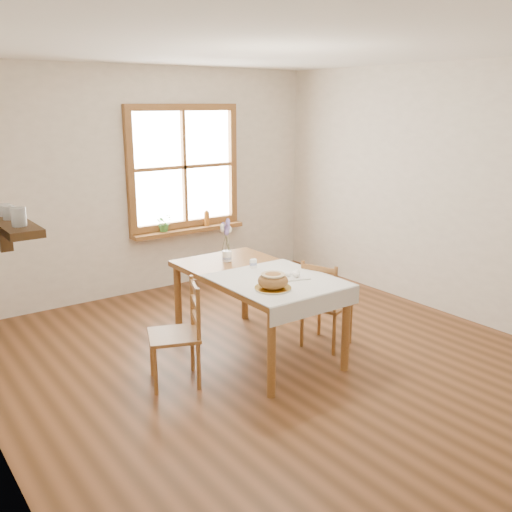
{
  "coord_description": "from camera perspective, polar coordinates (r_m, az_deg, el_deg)",
  "views": [
    {
      "loc": [
        -2.81,
        -3.59,
        2.19
      ],
      "look_at": [
        0.0,
        0.3,
        0.9
      ],
      "focal_mm": 40.0,
      "sensor_mm": 36.0,
      "label": 1
    }
  ],
  "objects": [
    {
      "name": "lavender_bouquet",
      "position": [
        5.29,
        -2.96,
        1.94
      ],
      "size": [
        0.16,
        0.16,
        0.29
      ],
      "primitive_type": null,
      "color": "#7660AA",
      "rests_on": "flower_vase"
    },
    {
      "name": "eggs",
      "position": [
        4.83,
        3.68,
        -1.79
      ],
      "size": [
        0.23,
        0.22,
        0.04
      ],
      "primitive_type": null,
      "rotation": [
        0.0,
        0.0,
        -0.31
      ],
      "color": "white",
      "rests_on": "egg_napkin"
    },
    {
      "name": "chair_left",
      "position": [
        4.61,
        -8.24,
        -7.72
      ],
      "size": [
        0.52,
        0.51,
        0.84
      ],
      "primitive_type": null,
      "rotation": [
        0.0,
        0.0,
        -1.94
      ],
      "color": "brown",
      "rests_on": "ground"
    },
    {
      "name": "wall_shelf",
      "position": [
        3.12,
        -23.25,
        3.02
      ],
      "size": [
        0.16,
        0.6,
        0.24
      ],
      "color": "#442A15",
      "rests_on": "ground"
    },
    {
      "name": "egg_napkin",
      "position": [
        4.84,
        3.68,
        -2.09
      ],
      "size": [
        0.3,
        0.27,
        0.01
      ],
      "primitive_type": "cube",
      "rotation": [
        0.0,
        0.0,
        -0.31
      ],
      "color": "silver",
      "rests_on": "table_linen"
    },
    {
      "name": "pepper_shaker",
      "position": [
        5.11,
        -0.17,
        -0.69
      ],
      "size": [
        0.05,
        0.05,
        0.09
      ],
      "primitive_type": "cylinder",
      "rotation": [
        0.0,
        0.0,
        0.17
      ],
      "color": "white",
      "rests_on": "table_linen"
    },
    {
      "name": "table_linen",
      "position": [
        4.77,
        2.14,
        -2.45
      ],
      "size": [
        0.91,
        0.99,
        0.01
      ],
      "primitive_type": "cube",
      "color": "silver",
      "rests_on": "dining_table"
    },
    {
      "name": "window",
      "position": [
        6.94,
        -7.24,
        8.83
      ],
      "size": [
        1.46,
        0.08,
        1.46
      ],
      "color": "brown",
      "rests_on": "ground"
    },
    {
      "name": "dining_table",
      "position": [
        5.03,
        -0.0,
        -2.58
      ],
      "size": [
        0.9,
        1.6,
        0.75
      ],
      "color": "brown",
      "rests_on": "ground"
    },
    {
      "name": "room_walls",
      "position": [
        4.58,
        2.22,
        8.99
      ],
      "size": [
        4.6,
        5.1,
        2.65
      ],
      "color": "silver",
      "rests_on": "ground"
    },
    {
      "name": "chair_right",
      "position": [
        5.3,
        7.12,
        -4.66
      ],
      "size": [
        0.51,
        0.5,
        0.83
      ],
      "primitive_type": null,
      "rotation": [
        0.0,
        0.0,
        1.91
      ],
      "color": "brown",
      "rests_on": "ground"
    },
    {
      "name": "salt_shaker",
      "position": [
        5.1,
        -0.39,
        -0.73
      ],
      "size": [
        0.05,
        0.05,
        0.09
      ],
      "primitive_type": "cylinder",
      "rotation": [
        0.0,
        0.0,
        -0.23
      ],
      "color": "white",
      "rests_on": "table_linen"
    },
    {
      "name": "window_sill",
      "position": [
        7.0,
        -6.76,
        2.6
      ],
      "size": [
        1.46,
        0.2,
        0.05
      ],
      "color": "brown",
      "rests_on": "ground"
    },
    {
      "name": "bread_plate",
      "position": [
        4.53,
        1.7,
        -3.24
      ],
      "size": [
        0.31,
        0.31,
        0.02
      ],
      "primitive_type": "cylinder",
      "rotation": [
        0.0,
        0.0,
        -0.09
      ],
      "color": "white",
      "rests_on": "table_linen"
    },
    {
      "name": "ground",
      "position": [
        5.06,
        2.03,
        -10.63
      ],
      "size": [
        5.0,
        5.0,
        0.0
      ],
      "primitive_type": "plane",
      "color": "brown",
      "rests_on": "ground"
    },
    {
      "name": "amber_bottle",
      "position": [
        7.11,
        -4.96,
        3.83
      ],
      "size": [
        0.08,
        0.08,
        0.19
      ],
      "primitive_type": "cylinder",
      "rotation": [
        0.0,
        0.0,
        0.2
      ],
      "color": "#AE6520",
      "rests_on": "window_sill"
    },
    {
      "name": "potted_plant",
      "position": [
        6.83,
        -9.19,
        3.12
      ],
      "size": [
        0.24,
        0.25,
        0.17
      ],
      "primitive_type": "imported",
      "rotation": [
        0.0,
        0.0,
        0.24
      ],
      "color": "#3D7C31",
      "rests_on": "window_sill"
    },
    {
      "name": "flower_vase",
      "position": [
        5.33,
        -2.93,
        -0.09
      ],
      "size": [
        0.09,
        0.09,
        0.1
      ],
      "primitive_type": "cylinder",
      "rotation": [
        0.0,
        0.0,
        0.04
      ],
      "color": "white",
      "rests_on": "dining_table"
    },
    {
      "name": "bread_loaf",
      "position": [
        4.51,
        1.71,
        -2.34
      ],
      "size": [
        0.24,
        0.24,
        0.13
      ],
      "primitive_type": "ellipsoid",
      "color": "olive",
      "rests_on": "bread_plate"
    }
  ]
}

